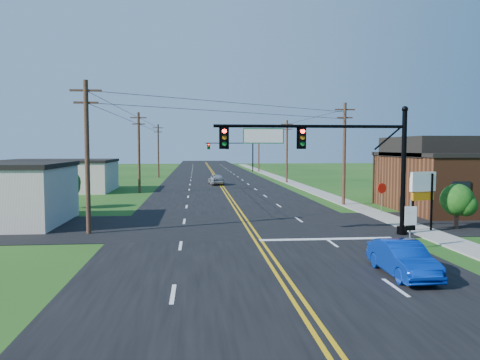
{
  "coord_description": "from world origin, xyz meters",
  "views": [
    {
      "loc": [
        -3.18,
        -18.02,
        5.11
      ],
      "look_at": [
        -0.53,
        10.0,
        3.14
      ],
      "focal_mm": 35.0,
      "sensor_mm": 36.0,
      "label": 1
    }
  ],
  "objects": [
    {
      "name": "utility_pole_left_c",
      "position": [
        -9.5,
        62.0,
        4.72
      ],
      "size": [
        1.8,
        0.28,
        9.0
      ],
      "color": "#392319",
      "rests_on": "ground"
    },
    {
      "name": "tree_left",
      "position": [
        -14.0,
        22.0,
        2.16
      ],
      "size": [
        2.4,
        2.4,
        3.37
      ],
      "color": "#392319",
      "rests_on": "ground"
    },
    {
      "name": "utility_pole_right_a",
      "position": [
        9.8,
        22.0,
        4.72
      ],
      "size": [
        1.8,
        0.28,
        9.0
      ],
      "color": "#392319",
      "rests_on": "ground"
    },
    {
      "name": "signal_mast_main",
      "position": [
        4.34,
        8.0,
        4.75
      ],
      "size": [
        11.3,
        0.6,
        7.48
      ],
      "color": "black",
      "rests_on": "ground"
    },
    {
      "name": "utility_pole_right_c",
      "position": [
        9.8,
        78.0,
        4.72
      ],
      "size": [
        1.8,
        0.28,
        9.0
      ],
      "color": "#392319",
      "rests_on": "ground"
    },
    {
      "name": "ground",
      "position": [
        0.0,
        0.0,
        0.0
      ],
      "size": [
        260.0,
        260.0,
        0.0
      ],
      "primitive_type": "plane",
      "color": "#133F12",
      "rests_on": "ground"
    },
    {
      "name": "utility_pole_left_a",
      "position": [
        -9.5,
        10.0,
        4.72
      ],
      "size": [
        1.8,
        0.28,
        9.0
      ],
      "color": "#392319",
      "rests_on": "ground"
    },
    {
      "name": "blue_car",
      "position": [
        4.95,
        -0.49,
        0.68
      ],
      "size": [
        1.46,
        4.15,
        1.37
      ],
      "primitive_type": "imported",
      "rotation": [
        0.0,
        0.0,
        0.0
      ],
      "color": "#072DA3",
      "rests_on": "ground"
    },
    {
      "name": "road_cross",
      "position": [
        0.0,
        12.0,
        0.02
      ],
      "size": [
        70.0,
        10.0,
        0.04
      ],
      "primitive_type": "cube",
      "color": "black",
      "rests_on": "ground"
    },
    {
      "name": "tree_right_back",
      "position": [
        16.0,
        26.0,
        2.6
      ],
      "size": [
        3.0,
        3.0,
        4.1
      ],
      "color": "#392319",
      "rests_on": "ground"
    },
    {
      "name": "stop_sign",
      "position": [
        11.22,
        16.98,
        1.7
      ],
      "size": [
        0.82,
        0.27,
        2.36
      ],
      "rotation": [
        0.0,
        0.0,
        0.28
      ],
      "color": "slate",
      "rests_on": "ground"
    },
    {
      "name": "route_sign",
      "position": [
        7.5,
        4.24,
        1.46
      ],
      "size": [
        0.63,
        0.11,
        2.51
      ],
      "rotation": [
        0.0,
        0.0,
        0.04
      ],
      "color": "slate",
      "rests_on": "ground"
    },
    {
      "name": "utility_pole_right_b",
      "position": [
        9.8,
        48.0,
        4.72
      ],
      "size": [
        1.8,
        0.28,
        9.0
      ],
      "color": "#392319",
      "rests_on": "ground"
    },
    {
      "name": "distant_car",
      "position": [
        -0.46,
        45.48,
        0.74
      ],
      "size": [
        2.3,
        4.56,
        1.49
      ],
      "primitive_type": "imported",
      "rotation": [
        0.0,
        0.0,
        3.27
      ],
      "color": "#A0A0A5",
      "rests_on": "ground"
    },
    {
      "name": "sidewalk",
      "position": [
        10.5,
        40.0,
        0.04
      ],
      "size": [
        2.0,
        160.0,
        0.08
      ],
      "primitive_type": "cube",
      "color": "gray",
      "rests_on": "ground"
    },
    {
      "name": "utility_pole_left_b",
      "position": [
        -9.5,
        35.0,
        4.72
      ],
      "size": [
        1.8,
        0.28,
        9.0
      ],
      "color": "#392319",
      "rests_on": "ground"
    },
    {
      "name": "signal_mast_far",
      "position": [
        4.44,
        80.0,
        4.55
      ],
      "size": [
        10.98,
        0.6,
        7.48
      ],
      "color": "black",
      "rests_on": "ground"
    },
    {
      "name": "cream_bldg_far",
      "position": [
        -19.0,
        38.0,
        1.86
      ],
      "size": [
        12.2,
        9.2,
        3.7
      ],
      "color": "silver",
      "rests_on": "ground"
    },
    {
      "name": "pylon_sign",
      "position": [
        10.5,
        9.0,
        2.65
      ],
      "size": [
        1.77,
        0.69,
        3.63
      ],
      "rotation": [
        0.0,
        0.0,
        0.26
      ],
      "color": "black",
      "rests_on": "ground"
    },
    {
      "name": "shrub_corner",
      "position": [
        13.0,
        9.5,
        1.85
      ],
      "size": [
        2.0,
        2.0,
        2.86
      ],
      "color": "#392319",
      "rests_on": "ground"
    },
    {
      "name": "road_main",
      "position": [
        0.0,
        50.0,
        0.02
      ],
      "size": [
        16.0,
        220.0,
        0.04
      ],
      "primitive_type": "cube",
      "color": "black",
      "rests_on": "ground"
    }
  ]
}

